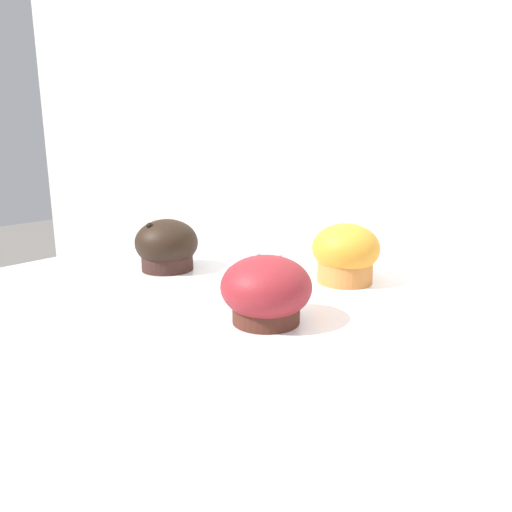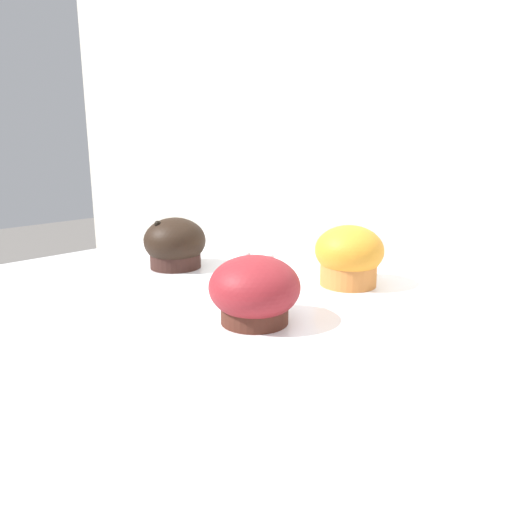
# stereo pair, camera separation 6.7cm
# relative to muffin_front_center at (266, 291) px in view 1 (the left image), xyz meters

# --- Properties ---
(wall_back) EXTENTS (3.20, 0.10, 1.80)m
(wall_back) POSITION_rel_muffin_front_center_xyz_m (0.04, 0.61, -0.06)
(wall_back) COLOR beige
(wall_back) RESTS_ON ground
(muffin_front_center) EXTENTS (0.10, 0.10, 0.08)m
(muffin_front_center) POSITION_rel_muffin_front_center_xyz_m (0.00, 0.00, 0.00)
(muffin_front_center) COLOR #492319
(muffin_front_center) RESTS_ON display_counter
(muffin_back_left) EXTENTS (0.10, 0.10, 0.08)m
(muffin_back_left) POSITION_rel_muffin_front_center_xyz_m (-0.25, 0.07, 0.00)
(muffin_back_left) COLOR #351E19
(muffin_back_left) RESTS_ON display_counter
(muffin_back_right) EXTENTS (0.09, 0.09, 0.08)m
(muffin_back_right) POSITION_rel_muffin_front_center_xyz_m (-0.01, 0.19, 0.00)
(muffin_back_right) COLOR #CB7938
(muffin_back_right) RESTS_ON display_counter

